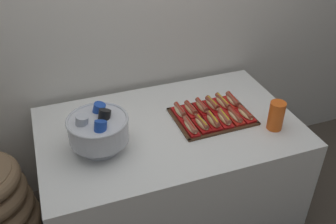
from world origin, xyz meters
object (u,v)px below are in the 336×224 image
at_px(hot_dog_0, 190,126).
at_px(hot_dog_8, 202,107).
at_px(hot_dog_5, 245,114).
at_px(hot_dog_6, 180,111).
at_px(hot_dog_9, 212,105).
at_px(hot_dog_11, 233,100).
at_px(punch_bowl, 98,129).
at_px(hot_dog_10, 222,102).
at_px(serving_tray, 212,117).
at_px(hot_dog_3, 224,118).
at_px(hot_dog_4, 235,116).
at_px(hot_dog_1, 202,124).
at_px(hot_dog_2, 213,121).
at_px(buffet_table, 169,170).
at_px(cup_stack, 276,116).
at_px(hot_dog_7, 191,109).

distance_m(hot_dog_0, hot_dog_8, 0.22).
relative_size(hot_dog_5, hot_dog_6, 1.01).
relative_size(hot_dog_9, hot_dog_11, 1.00).
bearing_deg(hot_dog_0, hot_dog_9, 37.24).
distance_m(hot_dog_8, punch_bowl, 0.71).
xyz_separation_m(hot_dog_8, hot_dog_10, (0.15, 0.00, -0.00)).
relative_size(serving_tray, hot_dog_3, 3.00).
xyz_separation_m(hot_dog_4, hot_dog_6, (-0.30, 0.16, 0.00)).
height_order(hot_dog_1, hot_dog_2, hot_dog_2).
distance_m(hot_dog_4, hot_dog_8, 0.22).
distance_m(hot_dog_9, hot_dog_11, 0.15).
relative_size(buffet_table, hot_dog_5, 9.82).
xyz_separation_m(buffet_table, hot_dog_2, (0.25, -0.09, 0.40)).
height_order(hot_dog_2, hot_dog_4, hot_dog_2).
xyz_separation_m(hot_dog_5, hot_dog_9, (-0.15, 0.16, 0.00)).
bearing_deg(punch_bowl, hot_dog_9, 11.32).
xyz_separation_m(hot_dog_6, hot_dog_11, (0.37, 0.01, -0.00)).
bearing_deg(hot_dog_4, cup_stack, -38.15).
bearing_deg(hot_dog_10, buffet_table, -168.81).
distance_m(hot_dog_4, hot_dog_11, 0.18).
height_order(hot_dog_4, hot_dog_8, hot_dog_8).
bearing_deg(hot_dog_7, hot_dog_11, 0.99).
xyz_separation_m(hot_dog_4, punch_bowl, (-0.84, 0.01, 0.11)).
xyz_separation_m(hot_dog_7, hot_dog_11, (0.30, 0.01, -0.00)).
bearing_deg(hot_dog_5, cup_stack, -52.67).
distance_m(hot_dog_7, punch_bowl, 0.64).
bearing_deg(buffet_table, serving_tray, -1.15).
relative_size(hot_dog_3, cup_stack, 0.90).
xyz_separation_m(hot_dog_0, punch_bowl, (-0.54, 0.02, 0.11)).
xyz_separation_m(hot_dog_1, hot_dog_3, (0.15, 0.00, 0.00)).
bearing_deg(hot_dog_8, hot_dog_1, -113.45).
xyz_separation_m(buffet_table, hot_dog_6, (0.10, 0.07, 0.40)).
xyz_separation_m(hot_dog_5, hot_dog_11, (-0.00, 0.16, 0.00)).
distance_m(hot_dog_0, hot_dog_2, 0.15).
bearing_deg(hot_dog_7, hot_dog_2, -64.57).
bearing_deg(hot_dog_0, hot_dog_2, 0.99).
height_order(hot_dog_1, hot_dog_11, same).
relative_size(serving_tray, hot_dog_5, 3.03).
xyz_separation_m(serving_tray, punch_bowl, (-0.72, -0.07, 0.14)).
xyz_separation_m(hot_dog_7, hot_dog_10, (0.22, 0.00, 0.00)).
bearing_deg(hot_dog_8, hot_dog_5, -35.26).
xyz_separation_m(hot_dog_6, hot_dog_10, (0.30, 0.01, -0.00)).
relative_size(hot_dog_2, punch_bowl, 0.47).
xyz_separation_m(hot_dog_3, hot_dog_9, (-0.00, 0.16, 0.00)).
xyz_separation_m(hot_dog_3, punch_bowl, (-0.76, 0.01, 0.10)).
bearing_deg(hot_dog_4, hot_dog_5, 0.99).
relative_size(hot_dog_7, hot_dog_11, 0.98).
bearing_deg(hot_dog_8, hot_dog_3, -64.57).
height_order(hot_dog_0, hot_dog_11, hot_dog_11).
height_order(hot_dog_0, hot_dog_4, hot_dog_0).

